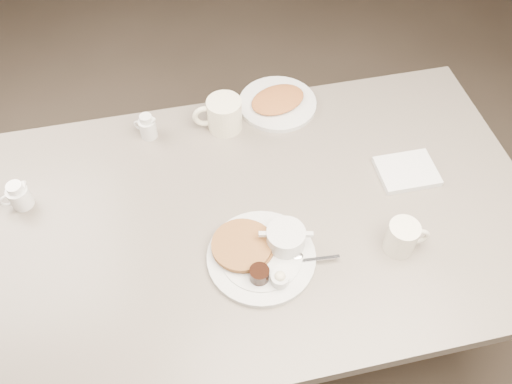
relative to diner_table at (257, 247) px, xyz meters
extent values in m
cube|color=#4C3F33|center=(0.00, 0.00, -0.59)|extent=(7.00, 8.00, 0.02)
cube|color=slate|center=(0.00, 0.00, 0.15)|extent=(1.50, 0.90, 0.04)
cylinder|color=black|center=(0.00, 0.00, -0.21)|extent=(0.14, 0.14, 0.69)
cylinder|color=black|center=(0.00, 0.00, -0.57)|extent=(0.56, 0.56, 0.03)
cylinder|color=beige|center=(-0.02, -0.13, 0.18)|extent=(0.32, 0.32, 0.01)
cylinder|color=beige|center=(-0.02, -0.13, 0.19)|extent=(0.24, 0.24, 0.00)
cylinder|color=brown|center=(-0.06, -0.10, 0.19)|extent=(0.18, 0.18, 0.01)
cylinder|color=brown|center=(-0.06, -0.11, 0.20)|extent=(0.18, 0.18, 0.01)
cylinder|color=beige|center=(0.05, -0.12, 0.21)|extent=(0.12, 0.12, 0.05)
cube|color=beige|center=(-0.01, -0.10, 0.23)|extent=(0.02, 0.02, 0.01)
cube|color=beige|center=(0.10, -0.13, 0.23)|extent=(0.02, 0.02, 0.01)
ellipsoid|color=silver|center=(0.04, -0.11, 0.22)|extent=(0.05, 0.05, 0.03)
ellipsoid|color=silver|center=(0.06, -0.12, 0.22)|extent=(0.05, 0.05, 0.02)
cylinder|color=black|center=(-0.04, -0.20, 0.20)|extent=(0.06, 0.06, 0.04)
cylinder|color=beige|center=(0.01, -0.22, 0.20)|extent=(0.05, 0.05, 0.03)
ellipsoid|color=beige|center=(0.01, -0.22, 0.21)|extent=(0.03, 0.03, 0.02)
cube|color=#B6B7BA|center=(0.11, -0.18, 0.19)|extent=(0.11, 0.02, 0.00)
ellipsoid|color=#B6B7BA|center=(0.06, -0.16, 0.19)|extent=(0.04, 0.03, 0.01)
cylinder|color=silver|center=(0.32, -0.18, 0.21)|extent=(0.09, 0.09, 0.09)
cylinder|color=black|center=(0.32, -0.18, 0.25)|extent=(0.07, 0.07, 0.01)
torus|color=silver|center=(0.37, -0.18, 0.21)|extent=(0.06, 0.02, 0.05)
cube|color=silver|center=(0.44, 0.05, 0.18)|extent=(0.16, 0.13, 0.02)
cylinder|color=#F3EBC9|center=(-0.03, 0.34, 0.22)|extent=(0.11, 0.11, 0.10)
torus|color=#F3EBC9|center=(-0.08, 0.34, 0.22)|extent=(0.08, 0.02, 0.08)
cylinder|color=white|center=(-0.61, 0.17, 0.20)|extent=(0.06, 0.06, 0.06)
cylinder|color=white|center=(-0.61, 0.17, 0.24)|extent=(0.04, 0.04, 0.02)
cone|color=white|center=(-0.58, 0.17, 0.24)|extent=(0.02, 0.02, 0.02)
torus|color=white|center=(-0.64, 0.16, 0.20)|extent=(0.04, 0.02, 0.04)
cylinder|color=silver|center=(-0.25, 0.35, 0.20)|extent=(0.05, 0.05, 0.06)
cylinder|color=silver|center=(-0.25, 0.35, 0.24)|extent=(0.04, 0.04, 0.02)
cone|color=silver|center=(-0.24, 0.34, 0.24)|extent=(0.02, 0.02, 0.02)
torus|color=silver|center=(-0.28, 0.36, 0.20)|extent=(0.03, 0.02, 0.04)
cylinder|color=silver|center=(0.15, 0.39, 0.18)|extent=(0.31, 0.31, 0.01)
ellipsoid|color=#A55F2D|center=(0.15, 0.39, 0.19)|extent=(0.21, 0.18, 0.02)
camera|label=1|loc=(-0.18, -0.79, 1.33)|focal=37.47mm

